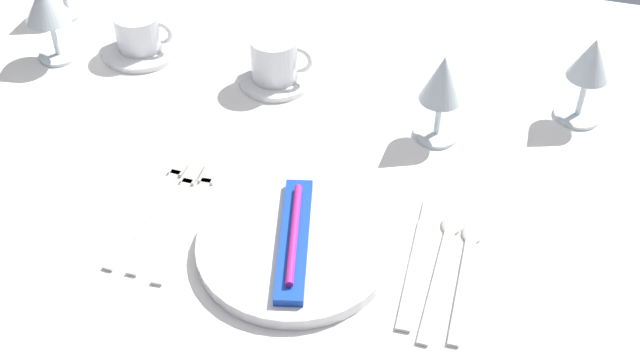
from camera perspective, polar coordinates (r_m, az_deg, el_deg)
The scene contains 16 objects.
dining_table at distance 1.28m, azimuth 0.09°, elevation -0.63°, with size 1.80×1.11×0.74m.
dinner_plate at distance 1.07m, azimuth -1.76°, elevation -4.61°, with size 0.25×0.25×0.02m, color white.
toothbrush_package at distance 1.06m, azimuth -1.77°, elevation -4.00°, with size 0.08×0.21×0.02m.
fork_outer at distance 1.14m, azimuth -8.90°, elevation -2.37°, with size 0.03×0.23×0.00m.
fork_inner at distance 1.14m, azimuth -10.27°, elevation -2.12°, with size 0.02×0.22×0.00m.
fork_salad at distance 1.16m, azimuth -11.35°, elevation -1.65°, with size 0.03×0.23×0.00m.
dinner_knife at distance 1.07m, azimuth 6.61°, elevation -5.79°, with size 0.03×0.22×0.00m.
spoon_soup at distance 1.08m, azimuth 8.44°, elevation -5.38°, with size 0.03×0.22×0.01m.
spoon_dessert at distance 1.08m, azimuth 10.03°, elevation -5.73°, with size 0.03×0.21×0.01m.
saucer_left at distance 1.46m, azimuth -12.09°, elevation 8.81°, with size 0.14×0.14×0.01m, color white.
coffee_cup_left at distance 1.44m, azimuth -12.23°, elevation 9.97°, with size 0.10×0.08×0.06m.
saucer_right at distance 1.36m, azimuth -3.05°, elevation 6.96°, with size 0.12×0.12×0.01m, color white.
coffee_cup_right at distance 1.34m, azimuth -3.04°, elevation 8.37°, with size 0.10×0.08×0.07m.
wine_glass_left at distance 1.20m, azimuth 8.37°, elevation 6.56°, with size 0.07×0.07×0.14m.
wine_glass_right at distance 1.29m, azimuth 18.04°, elevation 7.52°, with size 0.07×0.07×0.14m.
wine_glass_far at distance 1.43m, azimuth -18.23°, elevation 11.26°, with size 0.08×0.08×0.14m.
Camera 1 is at (0.25, -0.90, 1.54)m, focal length 46.69 mm.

